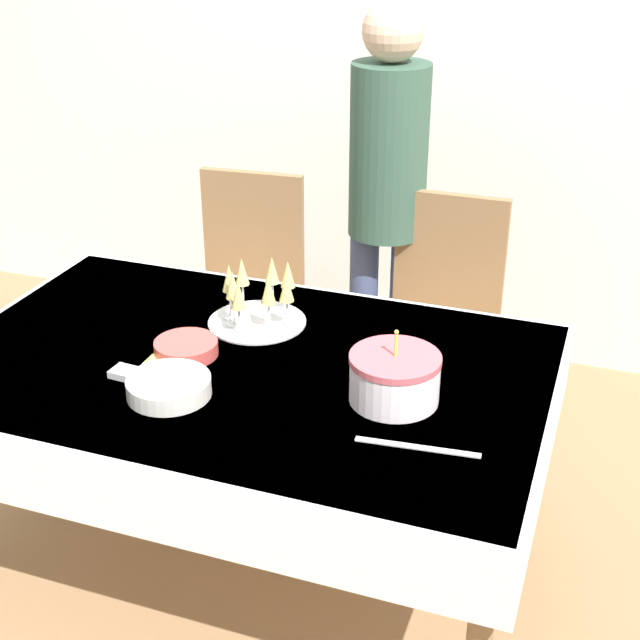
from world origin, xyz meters
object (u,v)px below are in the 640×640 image
at_px(dining_chair_far_right, 440,319).
at_px(plate_stack_main, 169,387).
at_px(person_standing, 387,184).
at_px(dining_chair_far_left, 246,289).
at_px(birthday_cake, 395,378).
at_px(plate_stack_dessert, 186,348).
at_px(champagne_tray, 257,294).

distance_m(dining_chair_far_right, plate_stack_main, 1.21).
bearing_deg(person_standing, plate_stack_main, -100.49).
relative_size(dining_chair_far_left, plate_stack_main, 4.38).
bearing_deg(dining_chair_far_right, person_standing, 147.88).
bearing_deg(birthday_cake, dining_chair_far_right, 94.63).
bearing_deg(birthday_cake, plate_stack_dessert, 176.61).
relative_size(dining_chair_far_left, plate_stack_dessert, 5.36).
bearing_deg(dining_chair_far_right, dining_chair_far_left, -179.98).
bearing_deg(champagne_tray, plate_stack_dessert, -113.53).
distance_m(dining_chair_far_right, person_standing, 0.52).
bearing_deg(dining_chair_far_left, birthday_cake, -47.59).
xyz_separation_m(dining_chair_far_right, champagne_tray, (-0.43, -0.62, 0.30)).
distance_m(plate_stack_main, person_standing, 1.28).
xyz_separation_m(dining_chair_far_right, person_standing, (-0.25, 0.16, 0.43)).
bearing_deg(dining_chair_far_left, dining_chair_far_right, 0.02).
distance_m(plate_stack_dessert, person_standing, 1.09).
height_order(dining_chair_far_left, plate_stack_main, dining_chair_far_left).
xyz_separation_m(dining_chair_far_left, birthday_cake, (0.83, -0.91, 0.27)).
height_order(plate_stack_dessert, person_standing, person_standing).
height_order(plate_stack_main, person_standing, person_standing).
bearing_deg(plate_stack_main, birthday_cake, 17.34).
relative_size(dining_chair_far_right, plate_stack_dessert, 5.36).
xyz_separation_m(champagne_tray, plate_stack_main, (-0.05, -0.46, -0.07)).
xyz_separation_m(birthday_cake, plate_stack_main, (-0.56, -0.17, -0.04)).
bearing_deg(plate_stack_main, champagne_tray, 83.68).
height_order(dining_chair_far_left, birthday_cake, dining_chair_far_left).
xyz_separation_m(dining_chair_far_left, person_standing, (0.50, 0.16, 0.43)).
distance_m(dining_chair_far_right, plate_stack_dessert, 1.05).
relative_size(dining_chair_far_right, birthday_cake, 4.10).
bearing_deg(champagne_tray, dining_chair_far_left, 117.75).
height_order(birthday_cake, plate_stack_dessert, birthday_cake).
distance_m(birthday_cake, plate_stack_dessert, 0.62).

